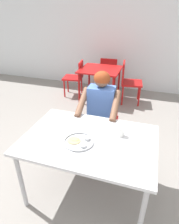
# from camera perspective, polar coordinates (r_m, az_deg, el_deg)

# --- Properties ---
(ground_plane) EXTENTS (12.00, 12.00, 0.05)m
(ground_plane) POSITION_cam_1_polar(r_m,az_deg,el_deg) (2.40, -2.94, -22.99)
(ground_plane) COLOR gray
(back_wall) EXTENTS (12.00, 0.12, 3.40)m
(back_wall) POSITION_cam_1_polar(r_m,az_deg,el_deg) (4.87, 12.63, 26.19)
(back_wall) COLOR silver
(back_wall) RESTS_ON ground
(table_foreground) EXTENTS (1.28, 0.88, 0.74)m
(table_foreground) POSITION_cam_1_polar(r_m,az_deg,el_deg) (1.92, -0.12, -9.45)
(table_foreground) COLOR silver
(table_foreground) RESTS_ON ground
(thali_tray) EXTENTS (0.29, 0.29, 0.03)m
(thali_tray) POSITION_cam_1_polar(r_m,az_deg,el_deg) (1.82, -3.18, -8.73)
(thali_tray) COLOR #B7BABF
(thali_tray) RESTS_ON table_foreground
(drinking_cup) EXTENTS (0.08, 0.08, 0.10)m
(drinking_cup) POSITION_cam_1_polar(r_m,az_deg,el_deg) (1.91, 9.21, -5.69)
(drinking_cup) COLOR white
(drinking_cup) RESTS_ON table_foreground
(chair_foreground) EXTENTS (0.45, 0.45, 0.84)m
(chair_foreground) POSITION_cam_1_polar(r_m,az_deg,el_deg) (2.75, 3.94, -1.11)
(chair_foreground) COLOR red
(chair_foreground) RESTS_ON ground
(diner_foreground) EXTENTS (0.51, 0.57, 1.18)m
(diner_foreground) POSITION_cam_1_polar(r_m,az_deg,el_deg) (2.45, 3.04, 0.76)
(diner_foreground) COLOR #3C3C3C
(diner_foreground) RESTS_ON ground
(table_background_red) EXTENTS (0.85, 0.80, 0.71)m
(table_background_red) POSITION_cam_1_polar(r_m,az_deg,el_deg) (4.23, 3.20, 11.58)
(table_background_red) COLOR #B71414
(table_background_red) RESTS_ON ground
(chair_red_left) EXTENTS (0.48, 0.45, 0.81)m
(chair_red_left) POSITION_cam_1_polar(r_m,az_deg,el_deg) (4.49, -4.05, 10.67)
(chair_red_left) COLOR red
(chair_red_left) RESTS_ON ground
(chair_red_right) EXTENTS (0.48, 0.48, 0.88)m
(chair_red_right) POSITION_cam_1_polar(r_m,az_deg,el_deg) (4.19, 11.43, 9.43)
(chair_red_right) COLOR #A81313
(chair_red_right) RESTS_ON ground
(chair_red_far) EXTENTS (0.42, 0.43, 0.80)m
(chair_red_far) POSITION_cam_1_polar(r_m,az_deg,el_deg) (4.89, 5.91, 12.00)
(chair_red_far) COLOR #A81314
(chair_red_far) RESTS_ON ground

